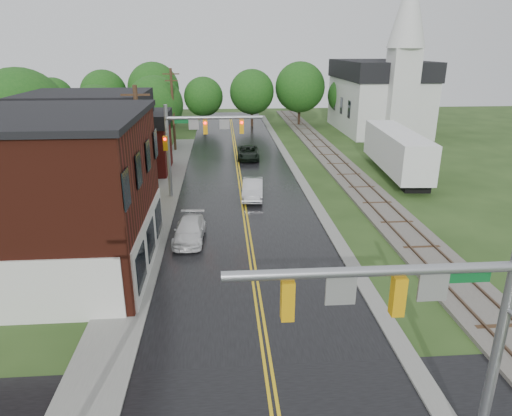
{
  "coord_description": "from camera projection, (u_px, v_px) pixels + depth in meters",
  "views": [
    {
      "loc": [
        -1.5,
        -7.52,
        11.3
      ],
      "look_at": [
        0.14,
        14.23,
        3.5
      ],
      "focal_mm": 32.0,
      "sensor_mm": 36.0,
      "label": 1
    }
  ],
  "objects": [
    {
      "name": "sedan_silver",
      "position": [
        253.0,
        189.0,
        35.52
      ],
      "size": [
        1.93,
        4.55,
        1.46
      ],
      "primitive_type": "imported",
      "rotation": [
        0.0,
        0.0,
        -0.09
      ],
      "color": "#BABBBF",
      "rests_on": "ground"
    },
    {
      "name": "brick_building",
      "position": [
        3.0,
        197.0,
        22.78
      ],
      "size": [
        14.3,
        10.3,
        8.3
      ],
      "color": "#4A1A10",
      "rests_on": "ground"
    },
    {
      "name": "tree_left_e",
      "position": [
        156.0,
        106.0,
        51.82
      ],
      "size": [
        6.4,
        6.4,
        8.16
      ],
      "color": "black",
      "rests_on": "ground"
    },
    {
      "name": "church",
      "position": [
        382.0,
        89.0,
        60.88
      ],
      "size": [
        10.4,
        18.4,
        20.0
      ],
      "color": "silver",
      "rests_on": "ground"
    },
    {
      "name": "railroad",
      "position": [
        341.0,
        167.0,
        44.51
      ],
      "size": [
        3.2,
        80.0,
        0.3
      ],
      "color": "#59544C",
      "rests_on": "ground"
    },
    {
      "name": "semi_trailer",
      "position": [
        397.0,
        150.0,
        41.13
      ],
      "size": [
        3.81,
        13.23,
        4.06
      ],
      "color": "black",
      "rests_on": "ground"
    },
    {
      "name": "traffic_signal_far",
      "position": [
        196.0,
        134.0,
        34.4
      ],
      "size": [
        7.34,
        0.43,
        7.2
      ],
      "color": "gray",
      "rests_on": "ground"
    },
    {
      "name": "curb_right",
      "position": [
        294.0,
        169.0,
        44.22
      ],
      "size": [
        0.8,
        70.0,
        0.12
      ],
      "primitive_type": "cube",
      "color": "gray",
      "rests_on": "ground"
    },
    {
      "name": "tree_left_c",
      "position": [
        99.0,
        117.0,
        45.94
      ],
      "size": [
        6.0,
        6.0,
        7.65
      ],
      "color": "black",
      "rests_on": "ground"
    },
    {
      "name": "traffic_signal_near",
      "position": [
        425.0,
        313.0,
        11.42
      ],
      "size": [
        7.34,
        0.3,
        7.2
      ],
      "color": "gray",
      "rests_on": "ground"
    },
    {
      "name": "darkred_building",
      "position": [
        131.0,
        149.0,
        42.39
      ],
      "size": [
        7.0,
        6.0,
        4.4
      ],
      "primitive_type": "cube",
      "color": "#3F0F0C",
      "rests_on": "ground"
    },
    {
      "name": "pickup_white",
      "position": [
        190.0,
        231.0,
        27.83
      ],
      "size": [
        1.99,
        4.44,
        1.26
      ],
      "primitive_type": "imported",
      "rotation": [
        0.0,
        0.0,
        -0.05
      ],
      "color": "silver",
      "rests_on": "ground"
    },
    {
      "name": "main_road",
      "position": [
        241.0,
        185.0,
        39.14
      ],
      "size": [
        10.0,
        90.0,
        0.02
      ],
      "primitive_type": "cube",
      "color": "black",
      "rests_on": "ground"
    },
    {
      "name": "tree_left_b",
      "position": [
        24.0,
        117.0,
        37.74
      ],
      "size": [
        7.6,
        7.6,
        9.69
      ],
      "color": "black",
      "rests_on": "ground"
    },
    {
      "name": "suv_dark",
      "position": [
        248.0,
        153.0,
        47.83
      ],
      "size": [
        2.39,
        4.89,
        1.34
      ],
      "primitive_type": "imported",
      "rotation": [
        0.0,
        0.0,
        -0.04
      ],
      "color": "black",
      "rests_on": "ground"
    },
    {
      "name": "yellow_house",
      "position": [
        93.0,
        162.0,
        33.53
      ],
      "size": [
        8.0,
        7.0,
        6.4
      ],
      "primitive_type": "cube",
      "color": "tan",
      "rests_on": "ground"
    },
    {
      "name": "sidewalk_left",
      "position": [
        161.0,
        206.0,
        34.01
      ],
      "size": [
        2.4,
        50.0,
        0.12
      ],
      "primitive_type": "cube",
      "color": "gray",
      "rests_on": "ground"
    },
    {
      "name": "utility_pole_b",
      "position": [
        140.0,
        153.0,
        29.56
      ],
      "size": [
        1.8,
        0.28,
        9.0
      ],
      "color": "#382616",
      "rests_on": "ground"
    },
    {
      "name": "utility_pole_c",
      "position": [
        173.0,
        109.0,
        50.22
      ],
      "size": [
        1.8,
        0.28,
        9.0
      ],
      "color": "#382616",
      "rests_on": "ground"
    }
  ]
}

